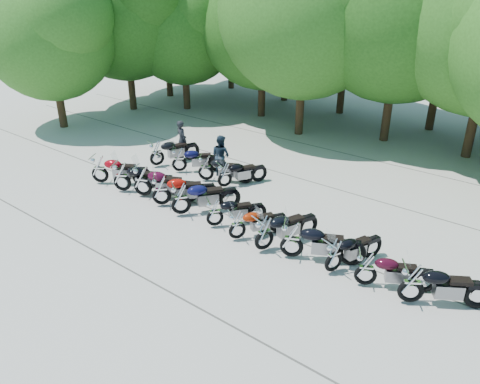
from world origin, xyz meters
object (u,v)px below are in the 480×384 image
Objects in this scene: motorcycle_0 at (99,168)px; motorcycle_1 at (122,176)px; motorcycle_2 at (142,180)px; motorcycle_10 at (366,268)px; motorcycle_7 at (264,232)px; motorcycle_15 at (225,174)px; motorcycle_5 at (215,212)px; motorcycle_11 at (412,283)px; motorcycle_12 at (157,152)px; motorcycle_6 at (237,224)px; motorcycle_4 at (181,198)px; motorcycle_13 at (179,159)px; rider_1 at (221,155)px; rider_0 at (182,140)px; motorcycle_14 at (206,167)px; motorcycle_3 at (161,190)px; motorcycle_9 at (334,255)px; motorcycle_8 at (292,239)px.

motorcycle_1 is (1.37, 0.05, 0.01)m from motorcycle_0.
motorcycle_10 is (9.31, -0.02, -0.11)m from motorcycle_2.
motorcycle_15 is (-4.06, 2.92, -0.07)m from motorcycle_7.
motorcycle_5 is 6.80m from motorcycle_11.
motorcycle_7 is at bearing -118.28° from motorcycle_2.
motorcycle_12 is (-11.27, 2.56, 0.06)m from motorcycle_10.
motorcycle_6 is 4.16m from motorcycle_15.
motorcycle_4 is at bearing 58.34° from motorcycle_11.
motorcycle_4 reaches higher than motorcycle_12.
motorcycle_1 is at bearing 37.98° from motorcycle_5.
motorcycle_13 is (-9.98, 2.69, 0.03)m from motorcycle_10.
motorcycle_6 is 0.86× the size of motorcycle_11.
rider_1 reaches higher than motorcycle_10.
motorcycle_2 is 1.24× the size of motorcycle_6.
motorcycle_0 is 1.31× the size of rider_0.
rider_0 is (-1.05, 1.25, 0.30)m from motorcycle_13.
motorcycle_2 is at bearing 131.74° from rider_0.
motorcycle_6 is at bearing 165.93° from rider_0.
motorcycle_10 is (11.69, 0.23, -0.08)m from motorcycle_0.
motorcycle_15 is (-0.32, 2.82, -0.10)m from motorcycle_4.
motorcycle_2 reaches higher than motorcycle_12.
motorcycle_3 is at bearing 154.35° from motorcycle_14.
motorcycle_2 reaches higher than motorcycle_9.
motorcycle_6 is at bearing -156.84° from motorcycle_14.
motorcycle_14 is 0.96m from rider_1.
rider_0 is (-11.02, 3.94, 0.33)m from motorcycle_10.
rider_0 is 2.68m from rider_1.
motorcycle_0 is at bearing 105.47° from motorcycle_13.
rider_1 is at bearing -40.49° from motorcycle_2.
motorcycle_7 is 0.93m from motorcycle_8.
motorcycle_4 is 1.16× the size of motorcycle_15.
rider_1 reaches higher than motorcycle_6.
motorcycle_2 is 2.75m from motorcycle_13.
motorcycle_10 is (2.39, 0.08, -0.09)m from motorcycle_8.
motorcycle_8 is 1.15× the size of motorcycle_15.
motorcycle_8 is 1.33× the size of rider_0.
motorcycle_12 is 1.06× the size of motorcycle_13.
motorcycle_9 is at bearing -135.22° from motorcycle_3.
rider_1 reaches higher than motorcycle_12.
motorcycle_5 is at bearing 21.35° from motorcycle_6.
motorcycle_0 is 9.30m from motorcycle_8.
motorcycle_12 reaches higher than motorcycle_14.
motorcycle_5 is 3.27m from motorcycle_15.
motorcycle_8 is 1.09× the size of motorcycle_14.
motorcycle_7 reaches higher than motorcycle_11.
motorcycle_11 is (3.66, 0.10, -0.03)m from motorcycle_8.
motorcycle_2 reaches higher than motorcycle_5.
motorcycle_3 is 2.77m from motorcycle_14.
motorcycle_12 is at bearing 11.95° from motorcycle_5.
motorcycle_10 is (1.02, -0.04, -0.00)m from motorcycle_9.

